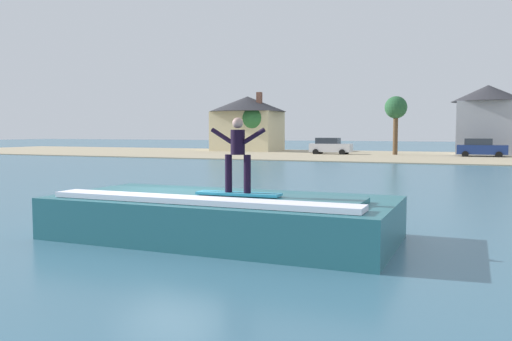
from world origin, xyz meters
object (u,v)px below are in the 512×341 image
object	(u,v)px
wave_crest	(222,216)
surfboard	(239,194)
surfer	(238,151)
house_with_chimney	(248,119)
tree_short_bushy	(396,110)
car_near_shore	(330,146)
tree_tall_bare	(255,119)
car_far_shore	(481,148)
house_gabled_white	(487,117)

from	to	relation	value
wave_crest	surfboard	distance (m)	0.99
surfer	house_with_chimney	distance (m)	56.15
surfer	tree_short_bushy	size ratio (longest dim) A/B	0.27
wave_crest	surfer	xyz separation A→B (m)	(0.65, -0.49, 1.59)
car_near_shore	tree_tall_bare	xyz separation A→B (m)	(-10.57, 3.86, 3.19)
tree_tall_bare	car_near_shore	bearing A→B (deg)	-20.08
car_far_shore	tree_tall_bare	size ratio (longest dim) A/B	0.80
car_far_shore	house_with_chimney	bearing A→B (deg)	167.75
wave_crest	house_with_chimney	size ratio (longest dim) A/B	0.81
surfer	house_gabled_white	size ratio (longest dim) A/B	0.22
wave_crest	house_gabled_white	xyz separation A→B (m)	(6.67, 51.37, 3.60)
wave_crest	house_with_chimney	xyz separation A→B (m)	(-21.54, 51.06, 3.56)
car_near_shore	house_gabled_white	xyz separation A→B (m)	(15.77, 6.28, 3.18)
car_near_shore	house_with_chimney	size ratio (longest dim) A/B	0.45
tree_tall_bare	tree_short_bushy	size ratio (longest dim) A/B	0.92
surfer	house_with_chimney	bearing A→B (deg)	113.29
wave_crest	house_gabled_white	world-z (taller)	house_gabled_white
car_near_shore	house_gabled_white	world-z (taller)	house_gabled_white
car_near_shore	car_far_shore	xyz separation A→B (m)	(15.17, -0.03, 0.00)
wave_crest	tree_tall_bare	size ratio (longest dim) A/B	1.41
car_far_shore	tree_tall_bare	distance (m)	26.22
car_near_shore	house_with_chimney	distance (m)	14.16
wave_crest	surfer	size ratio (longest dim) A/B	4.81
surfboard	car_far_shore	world-z (taller)	car_far_shore
surfboard	surfer	distance (m)	0.98
house_gabled_white	house_with_chimney	bearing A→B (deg)	-179.37
surfer	car_far_shore	bearing A→B (deg)	83.20
surfer	car_far_shore	xyz separation A→B (m)	(5.43, 45.55, -1.17)
surfboard	car_near_shore	size ratio (longest dim) A/B	0.44
car_near_shore	tree_tall_bare	bearing A→B (deg)	159.92
surfboard	house_with_chimney	size ratio (longest dim) A/B	0.20
surfboard	surfer	size ratio (longest dim) A/B	1.17
car_near_shore	house_with_chimney	xyz separation A→B (m)	(-12.45, 5.96, 3.14)
house_with_chimney	car_near_shore	bearing A→B (deg)	-25.60
car_far_shore	house_with_chimney	distance (m)	28.44
car_near_shore	surfer	bearing A→B (deg)	-77.94
tree_tall_bare	car_far_shore	bearing A→B (deg)	-8.61
wave_crest	surfboard	world-z (taller)	surfboard
surfboard	wave_crest	bearing A→B (deg)	145.53
wave_crest	house_with_chimney	world-z (taller)	house_with_chimney
house_gabled_white	wave_crest	bearing A→B (deg)	-97.40
tree_tall_bare	house_with_chimney	bearing A→B (deg)	131.84
house_with_chimney	house_gabled_white	xyz separation A→B (m)	(28.22, 0.31, 0.04)
surfboard	house_with_chimney	bearing A→B (deg)	113.30
car_near_shore	car_far_shore	bearing A→B (deg)	-0.13
house_with_chimney	tree_tall_bare	size ratio (longest dim) A/B	1.73
wave_crest	car_near_shore	bearing A→B (deg)	101.40
house_with_chimney	tree_short_bushy	bearing A→B (deg)	-14.72
wave_crest	tree_tall_bare	xyz separation A→B (m)	(-19.66, 48.96, 3.61)
wave_crest	surfboard	bearing A→B (deg)	-34.47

